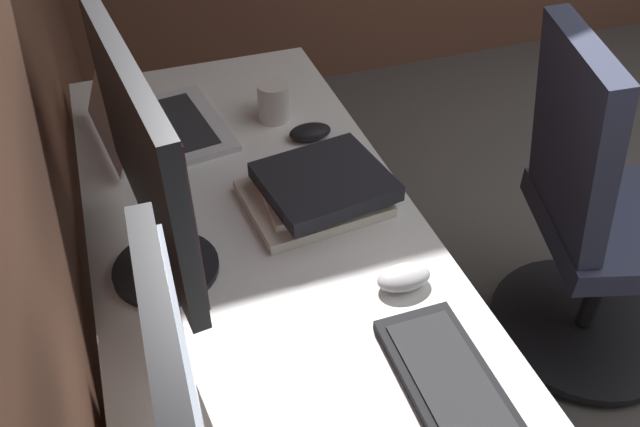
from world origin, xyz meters
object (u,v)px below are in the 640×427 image
at_px(mouse_main, 310,132).
at_px(office_chair, 595,227).
at_px(coffee_mug, 273,101).
at_px(laptop_leftmost, 152,118).
at_px(keyboard_main, 468,414).
at_px(book_stack_far, 318,189).
at_px(mouse_spare, 404,278).
at_px(monitor_primary, 144,159).

height_order(mouse_main, office_chair, office_chair).
bearing_deg(mouse_main, coffee_mug, 26.69).
xyz_separation_m(laptop_leftmost, office_chair, (-0.41, -1.07, -0.32)).
xyz_separation_m(keyboard_main, book_stack_far, (0.56, 0.05, 0.03)).
xyz_separation_m(book_stack_far, office_chair, (-0.03, -0.78, -0.31)).
bearing_deg(coffee_mug, office_chair, -116.44).
xyz_separation_m(mouse_main, coffee_mug, (0.12, 0.06, 0.03)).
relative_size(laptop_leftmost, book_stack_far, 1.16).
height_order(keyboard_main, mouse_main, mouse_main).
height_order(mouse_main, book_stack_far, book_stack_far).
bearing_deg(mouse_spare, book_stack_far, 14.72).
xyz_separation_m(monitor_primary, mouse_main, (0.34, -0.40, -0.24)).
height_order(monitor_primary, mouse_spare, monitor_primary).
height_order(laptop_leftmost, mouse_spare, laptop_leftmost).
relative_size(mouse_main, book_stack_far, 0.33).
bearing_deg(coffee_mug, mouse_spare, -173.99).
bearing_deg(book_stack_far, mouse_main, -14.84).
bearing_deg(laptop_leftmost, coffee_mug, -94.34).
bearing_deg(mouse_main, office_chair, -110.65).
xyz_separation_m(monitor_primary, keyboard_main, (-0.47, -0.38, -0.25)).
bearing_deg(coffee_mug, keyboard_main, -177.44).
bearing_deg(mouse_main, laptop_leftmost, 68.71).
distance_m(keyboard_main, mouse_main, 0.80).
distance_m(monitor_primary, laptop_leftmost, 0.52).
xyz_separation_m(coffee_mug, office_chair, (-0.38, -0.77, -0.32)).
height_order(mouse_spare, coffee_mug, coffee_mug).
bearing_deg(monitor_primary, mouse_main, -49.95).
height_order(laptop_leftmost, book_stack_far, laptop_leftmost).
bearing_deg(book_stack_far, coffee_mug, -0.94).
relative_size(laptop_leftmost, mouse_main, 3.47).
bearing_deg(coffee_mug, monitor_primary, 142.87).
xyz_separation_m(mouse_main, mouse_spare, (-0.52, -0.01, 0.00)).
relative_size(keyboard_main, mouse_spare, 4.05).
bearing_deg(monitor_primary, office_chair, -86.64).
distance_m(mouse_main, mouse_spare, 0.52).
height_order(monitor_primary, coffee_mug, monitor_primary).
xyz_separation_m(book_stack_far, coffee_mug, (0.36, -0.01, 0.01)).
bearing_deg(laptop_leftmost, book_stack_far, -142.59).
height_order(laptop_leftmost, office_chair, office_chair).
distance_m(laptop_leftmost, coffee_mug, 0.30).
bearing_deg(keyboard_main, coffee_mug, 2.56).
bearing_deg(keyboard_main, mouse_spare, -5.04).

